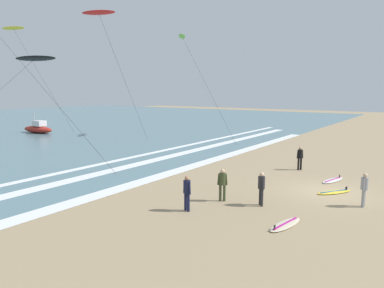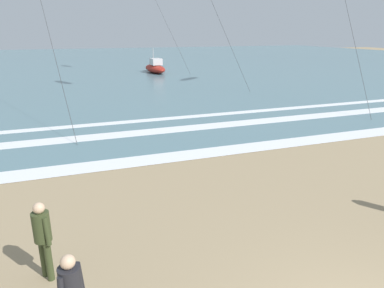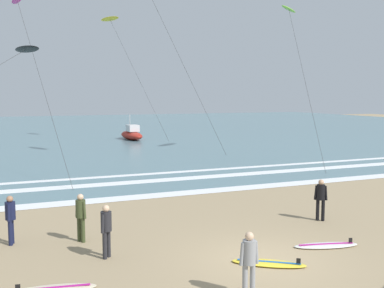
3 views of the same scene
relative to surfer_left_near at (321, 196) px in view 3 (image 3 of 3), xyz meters
name	(u,v)px [view 3 (image 3 of 3)]	position (x,y,z in m)	size (l,w,h in m)	color
ground_plane	(261,260)	(-4.28, -2.82, -0.96)	(160.00, 160.00, 0.00)	#9E8763
ocean_surface	(57,130)	(-4.28, 51.19, -0.95)	(140.00, 90.00, 0.01)	slate
wave_foam_shoreline	(140,197)	(-5.27, 6.59, -0.94)	(48.26, 1.08, 0.01)	white
wave_foam_mid_break	(119,183)	(-5.41, 10.28, -0.94)	(56.80, 1.02, 0.01)	white
wave_foam_outer_break	(134,175)	(-3.92, 12.53, -0.94)	(58.53, 0.64, 0.01)	white
surfer_left_near	(321,196)	(0.00, 0.00, 0.00)	(0.46, 0.38, 1.60)	black
surfer_left_far	(106,226)	(-8.44, -0.94, 0.00)	(0.42, 0.42, 1.60)	#232328
surfer_background_far	(10,215)	(-11.02, 1.47, 0.00)	(0.32, 0.51, 1.60)	#141938
surfer_foreground_main	(249,258)	(-5.87, -4.88, 0.00)	(0.51, 0.32, 1.60)	gray
surfer_right_near	(81,213)	(-8.89, 0.89, 0.00)	(0.33, 0.48, 1.60)	#384223
surfboard_near_water	(269,263)	(-4.29, -3.25, -0.91)	(2.07, 1.68, 0.25)	yellow
surfboard_right_spare	(326,245)	(-1.77, -2.59, -0.91)	(2.18, 1.10, 0.25)	silver
kite_yellow_high_left	(110,20)	(-0.33, 34.61, 11.65)	(6.19, 4.99, 12.90)	yellow
kite_lime_far_left	(289,10)	(10.11, 17.43, 10.51)	(4.52, 10.28, 11.76)	#70C628
kite_magenta_far_right	(17,1)	(-9.78, 22.48, 10.64)	(2.28, 14.83, 11.92)	#CC2384
kite_black_distant_low	(25,50)	(-9.72, 14.95, 6.47)	(12.21, 6.80, 7.70)	black
offshore_boat	(132,134)	(1.73, 34.26, -0.40)	(1.95, 5.28, 2.70)	maroon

